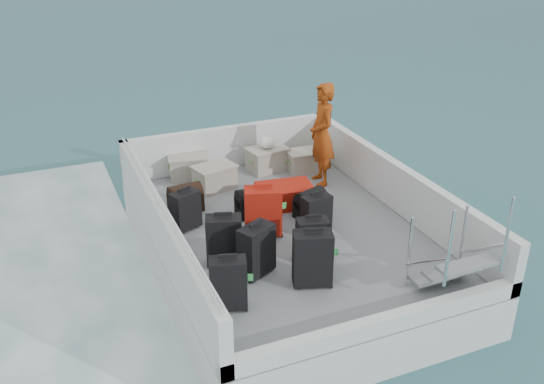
{
  "coord_description": "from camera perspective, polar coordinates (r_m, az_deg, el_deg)",
  "views": [
    {
      "loc": [
        -3.05,
        -6.67,
        4.68
      ],
      "look_at": [
        -0.04,
        0.43,
        1.0
      ],
      "focal_mm": 40.0,
      "sensor_mm": 36.0,
      "label": 1
    }
  ],
  "objects": [
    {
      "name": "ground",
      "position": [
        8.7,
        1.36,
        -7.04
      ],
      "size": [
        160.0,
        160.0,
        0.0
      ],
      "primitive_type": "plane",
      "color": "#163D4D",
      "rests_on": "ground"
    },
    {
      "name": "ferry_hull",
      "position": [
        8.54,
        1.38,
        -5.34
      ],
      "size": [
        3.6,
        5.0,
        0.6
      ],
      "primitive_type": "cube",
      "color": "silver",
      "rests_on": "ground"
    },
    {
      "name": "deck",
      "position": [
        8.39,
        1.4,
        -3.52
      ],
      "size": [
        3.3,
        4.7,
        0.02
      ],
      "primitive_type": "cube",
      "color": "slate",
      "rests_on": "ferry_hull"
    },
    {
      "name": "deck_fittings",
      "position": [
        8.09,
        4.6,
        -1.7
      ],
      "size": [
        3.6,
        5.0,
        0.9
      ],
      "color": "silver",
      "rests_on": "deck"
    },
    {
      "name": "suitcase_0",
      "position": [
        6.68,
        -4.13,
        -8.67
      ],
      "size": [
        0.45,
        0.34,
        0.63
      ],
      "primitive_type": "cube",
      "rotation": [
        0.0,
        0.0,
        -0.3
      ],
      "color": "black",
      "rests_on": "deck"
    },
    {
      "name": "suitcase_1",
      "position": [
        7.45,
        -4.52,
        -4.63
      ],
      "size": [
        0.49,
        0.38,
        0.65
      ],
      "primitive_type": "cube",
      "rotation": [
        0.0,
        0.0,
        -0.33
      ],
      "color": "black",
      "rests_on": "deck"
    },
    {
      "name": "suitcase_2",
      "position": [
        8.34,
        -8.13,
        -1.76
      ],
      "size": [
        0.44,
        0.35,
        0.55
      ],
      "primitive_type": "cube",
      "rotation": [
        0.0,
        0.0,
        0.38
      ],
      "color": "black",
      "rests_on": "deck"
    },
    {
      "name": "suitcase_3",
      "position": [
        7.05,
        3.83,
        -6.34
      ],
      "size": [
        0.51,
        0.39,
        0.69
      ],
      "primitive_type": "cube",
      "rotation": [
        0.0,
        0.0,
        -0.32
      ],
      "color": "black",
      "rests_on": "deck"
    },
    {
      "name": "suitcase_4",
      "position": [
        7.25,
        -1.48,
        -5.54
      ],
      "size": [
        0.5,
        0.43,
        0.64
      ],
      "primitive_type": "cube",
      "rotation": [
        0.0,
        0.0,
        0.48
      ],
      "color": "black",
      "rests_on": "deck"
    },
    {
      "name": "suitcase_5",
      "position": [
        8.09,
        -0.85,
        -1.88
      ],
      "size": [
        0.56,
        0.43,
        0.68
      ],
      "primitive_type": "cube",
      "rotation": [
        0.0,
        0.0,
        -0.32
      ],
      "color": "maroon",
      "rests_on": "deck"
    },
    {
      "name": "suitcase_6",
      "position": [
        7.59,
        3.82,
        -4.46
      ],
      "size": [
        0.43,
        0.31,
        0.55
      ],
      "primitive_type": "cube",
      "rotation": [
        0.0,
        0.0,
        -0.22
      ],
      "color": "black",
      "rests_on": "deck"
    },
    {
      "name": "suitcase_7",
      "position": [
        8.18,
        4.18,
        -2.13
      ],
      "size": [
        0.41,
        0.27,
        0.55
      ],
      "primitive_type": "cube",
      "rotation": [
        0.0,
        0.0,
        0.12
      ],
      "color": "black",
      "rests_on": "deck"
    },
    {
      "name": "suitcase_8",
      "position": [
        8.96,
        1.22,
        -0.3
      ],
      "size": [
        0.87,
        0.64,
        0.32
      ],
      "primitive_type": "cube",
      "rotation": [
        0.0,
        0.0,
        1.42
      ],
      "color": "maroon",
      "rests_on": "deck"
    },
    {
      "name": "duffel_0",
      "position": [
        8.88,
        -8.14,
        -0.81
      ],
      "size": [
        0.5,
        0.34,
        0.32
      ],
      "primitive_type": null,
      "rotation": [
        0.0,
        0.0,
        0.1
      ],
      "color": "black",
      "rests_on": "deck"
    },
    {
      "name": "duffel_1",
      "position": [
        8.68,
        -1.81,
        -1.21
      ],
      "size": [
        0.47,
        0.31,
        0.32
      ],
      "primitive_type": null,
      "rotation": [
        0.0,
        0.0,
        -0.01
      ],
      "color": "black",
      "rests_on": "deck"
    },
    {
      "name": "duffel_2",
      "position": [
        8.65,
        3.63,
        -1.35
      ],
      "size": [
        0.5,
        0.43,
        0.32
      ],
      "primitive_type": null,
      "rotation": [
        0.0,
        0.0,
        0.34
      ],
      "color": "black",
      "rests_on": "deck"
    },
    {
      "name": "crate_0",
      "position": [
        9.95,
        -7.88,
        2.3
      ],
      "size": [
        0.67,
        0.53,
        0.36
      ],
      "primitive_type": "cube",
      "rotation": [
        0.0,
        0.0,
        -0.21
      ],
      "color": "#A49C8E",
      "rests_on": "deck"
    },
    {
      "name": "crate_1",
      "position": [
        9.52,
        -5.42,
        1.33
      ],
      "size": [
        0.67,
        0.54,
        0.36
      ],
      "primitive_type": "cube",
      "rotation": [
        0.0,
        0.0,
        0.24
      ],
      "color": "#A49C8E",
      "rests_on": "deck"
    },
    {
      "name": "crate_2",
      "position": [
        10.15,
        -0.47,
        3.04
      ],
      "size": [
        0.67,
        0.51,
        0.37
      ],
      "primitive_type": "cube",
      "rotation": [
        0.0,
        0.0,
        0.17
      ],
      "color": "#A49C8E",
      "rests_on": "deck"
    },
    {
      "name": "crate_3",
      "position": [
        10.15,
        3.04,
        2.88
      ],
      "size": [
        0.55,
        0.4,
        0.32
      ],
      "primitive_type": "cube",
      "rotation": [
        0.0,
        0.0,
        -0.06
      ],
      "color": "#A49C8E",
      "rests_on": "deck"
    },
    {
      "name": "yellow_bag",
      "position": [
        10.46,
        4.37,
        3.24
      ],
      "size": [
        0.28,
        0.26,
        0.22
      ],
      "primitive_type": "ellipsoid",
      "color": "gold",
      "rests_on": "deck"
    },
    {
      "name": "white_bag",
      "position": [
        10.05,
        -0.47,
        4.48
      ],
      "size": [
        0.24,
        0.24,
        0.18
      ],
      "primitive_type": "ellipsoid",
      "color": "white",
      "rests_on": "crate_2"
    },
    {
      "name": "passenger",
      "position": [
        9.48,
        4.73,
        5.41
      ],
      "size": [
        0.47,
        0.65,
        1.63
      ],
      "primitive_type": "imported",
      "rotation": [
        0.0,
        0.0,
        -1.72
      ],
      "color": "#C74D12",
      "rests_on": "deck"
    }
  ]
}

